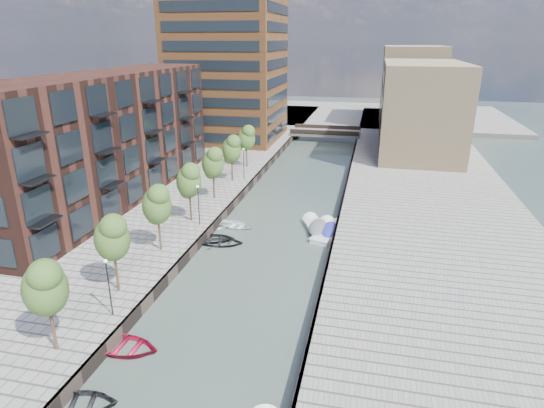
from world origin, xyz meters
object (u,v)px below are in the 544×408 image
(tree_5, at_px, (231,148))
(motorboat_3, at_px, (329,230))
(tree_3, at_px, (189,180))
(sloop_2, at_px, (124,350))
(motorboat_4, at_px, (316,227))
(car, at_px, (389,150))
(tree_1, at_px, (112,236))
(sloop_4, at_px, (223,244))
(bridge, at_px, (326,132))
(tree_2, at_px, (157,203))
(sloop_1, at_px, (213,241))
(tree_0, at_px, (45,286))
(sloop_3, at_px, (235,227))
(tree_6, at_px, (246,137))
(motorboat_2, at_px, (331,233))
(tree_4, at_px, (213,162))

(tree_5, distance_m, motorboat_3, 18.75)
(tree_3, bearing_deg, sloop_2, -80.54)
(motorboat_4, bearing_deg, car, 76.13)
(tree_1, relative_size, tree_3, 1.00)
(sloop_4, distance_m, car, 40.04)
(bridge, xyz_separation_m, motorboat_3, (5.31, -44.62, -1.18))
(tree_5, bearing_deg, motorboat_4, -42.07)
(bridge, relative_size, sloop_4, 3.25)
(bridge, distance_m, motorboat_4, 44.46)
(sloop_4, bearing_deg, tree_1, 150.19)
(tree_1, xyz_separation_m, tree_2, (0.00, 7.00, 0.00))
(tree_1, bearing_deg, sloop_1, 75.24)
(tree_0, relative_size, sloop_3, 1.45)
(tree_6, distance_m, motorboat_2, 24.23)
(tree_5, bearing_deg, car, 44.59)
(tree_1, height_order, tree_2, same)
(tree_0, height_order, motorboat_4, tree_0)
(tree_3, height_order, sloop_2, tree_3)
(tree_1, relative_size, tree_6, 1.00)
(tree_6, height_order, motorboat_3, tree_6)
(sloop_2, xyz_separation_m, motorboat_3, (10.63, 21.44, 0.21))
(sloop_4, bearing_deg, tree_3, 47.51)
(tree_2, bearing_deg, motorboat_4, 37.97)
(tree_5, distance_m, car, 28.56)
(motorboat_3, bearing_deg, tree_3, -170.24)
(bridge, distance_m, tree_5, 34.30)
(bridge, height_order, tree_0, tree_0)
(bridge, height_order, motorboat_3, bridge)
(car, bearing_deg, tree_2, -105.33)
(tree_2, relative_size, sloop_2, 1.27)
(tree_4, distance_m, tree_5, 7.00)
(tree_5, bearing_deg, motorboat_2, -40.57)
(sloop_2, distance_m, motorboat_4, 23.70)
(sloop_4, xyz_separation_m, motorboat_4, (8.21, 5.57, 0.22))
(bridge, height_order, tree_2, tree_2)
(tree_4, bearing_deg, tree_1, -90.00)
(tree_1, relative_size, sloop_4, 1.49)
(tree_5, distance_m, sloop_1, 17.36)
(tree_0, bearing_deg, tree_1, 90.00)
(motorboat_3, distance_m, car, 32.17)
(sloop_1, height_order, motorboat_3, motorboat_3)
(tree_2, bearing_deg, sloop_4, 44.35)
(tree_6, distance_m, sloop_2, 40.54)
(tree_2, relative_size, car, 1.73)
(tree_1, xyz_separation_m, tree_4, (0.00, 21.00, 0.00))
(tree_6, relative_size, sloop_3, 1.45)
(tree_4, height_order, tree_6, same)
(tree_6, bearing_deg, bridge, 71.90)
(motorboat_4, bearing_deg, sloop_2, -113.11)
(sloop_2, height_order, sloop_3, sloop_2)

